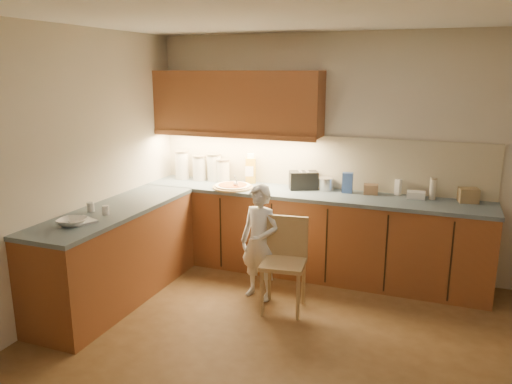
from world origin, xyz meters
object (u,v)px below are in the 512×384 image
toaster (303,180)px  child (260,242)px  oil_jug (251,170)px  wooden_chair (285,257)px  pizza_on_board (233,186)px

toaster → child: bearing=-125.3°
oil_jug → wooden_chair: bearing=-54.5°
child → wooden_chair: size_ratio=1.31×
pizza_on_board → wooden_chair: size_ratio=0.52×
pizza_on_board → child: (0.57, -0.67, -0.37)m
pizza_on_board → wooden_chair: bearing=-41.8°
pizza_on_board → wooden_chair: 1.24m
child → oil_jug: oil_jug is taller
wooden_chair → oil_jug: 1.46m
wooden_chair → oil_jug: oil_jug is taller
pizza_on_board → oil_jug: bearing=73.9°
wooden_chair → toaster: 1.15m
pizza_on_board → wooden_chair: pizza_on_board is taller
pizza_on_board → toaster: bearing=18.1°
wooden_chair → toaster: size_ratio=2.47×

